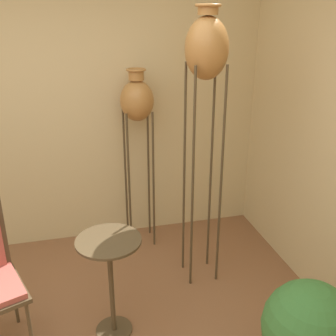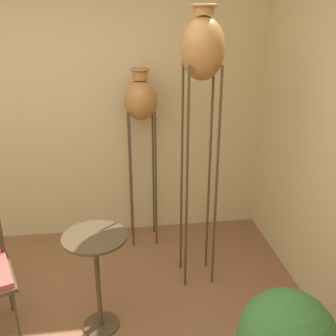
{
  "view_description": "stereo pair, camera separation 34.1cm",
  "coord_description": "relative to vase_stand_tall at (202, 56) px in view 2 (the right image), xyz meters",
  "views": [
    {
      "loc": [
        0.21,
        -1.63,
        2.16
      ],
      "look_at": [
        0.98,
        1.45,
        0.9
      ],
      "focal_mm": 42.0,
      "sensor_mm": 36.0,
      "label": 1
    },
    {
      "loc": [
        0.54,
        -1.7,
        2.16
      ],
      "look_at": [
        0.98,
        1.45,
        0.9
      ],
      "focal_mm": 42.0,
      "sensor_mm": 36.0,
      "label": 2
    }
  ],
  "objects": [
    {
      "name": "vase_stand_tall",
      "position": [
        0.0,
        0.0,
        0.0
      ],
      "size": [
        0.32,
        0.32,
        2.21
      ],
      "color": "#473823",
      "rests_on": "ground_plane"
    },
    {
      "name": "side_table",
      "position": [
        -0.81,
        -0.5,
        -1.32
      ],
      "size": [
        0.44,
        0.44,
        0.77
      ],
      "color": "#473823",
      "rests_on": "ground_plane"
    },
    {
      "name": "vase_stand_medium",
      "position": [
        -0.4,
        0.67,
        -0.47
      ],
      "size": [
        0.3,
        0.3,
        1.71
      ],
      "color": "#473823",
      "rests_on": "ground_plane"
    },
    {
      "name": "wall_back",
      "position": [
        -1.18,
        0.93,
        -0.52
      ],
      "size": [
        8.02,
        0.06,
        2.7
      ],
      "color": "#D1B784",
      "rests_on": "ground_plane"
    }
  ]
}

